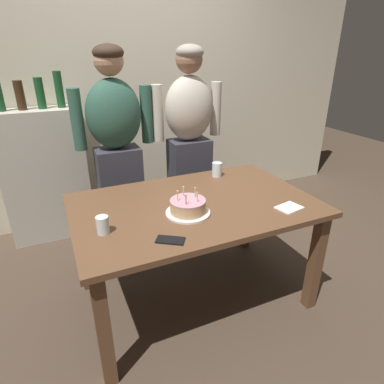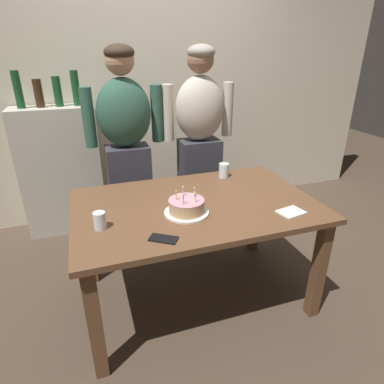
{
  "view_description": "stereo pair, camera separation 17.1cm",
  "coord_description": "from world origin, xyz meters",
  "px_view_note": "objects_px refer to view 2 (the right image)",
  "views": [
    {
      "loc": [
        -0.77,
        -1.66,
        1.63
      ],
      "look_at": [
        -0.04,
        -0.05,
        0.84
      ],
      "focal_mm": 30.22,
      "sensor_mm": 36.0,
      "label": 1
    },
    {
      "loc": [
        -0.61,
        -1.72,
        1.63
      ],
      "look_at": [
        -0.04,
        -0.05,
        0.84
      ],
      "focal_mm": 30.22,
      "sensor_mm": 36.0,
      "label": 2
    }
  ],
  "objects_px": {
    "birthday_cake": "(186,207)",
    "person_man_bearded": "(127,152)",
    "water_glass_far": "(224,170)",
    "person_woman_cardigan": "(200,145)",
    "napkin_stack": "(291,212)",
    "cell_phone": "(163,239)",
    "water_glass_near": "(100,221)"
  },
  "relations": [
    {
      "from": "birthday_cake",
      "to": "person_man_bearded",
      "type": "bearing_deg",
      "value": 102.7
    },
    {
      "from": "water_glass_far",
      "to": "person_woman_cardigan",
      "type": "bearing_deg",
      "value": 94.83
    },
    {
      "from": "napkin_stack",
      "to": "person_man_bearded",
      "type": "xyz_separation_m",
      "value": [
        -0.79,
        1.09,
        0.13
      ]
    },
    {
      "from": "napkin_stack",
      "to": "birthday_cake",
      "type": "bearing_deg",
      "value": 162.08
    },
    {
      "from": "cell_phone",
      "to": "napkin_stack",
      "type": "xyz_separation_m",
      "value": [
        0.79,
        0.04,
        0.0
      ]
    },
    {
      "from": "water_glass_near",
      "to": "person_woman_cardigan",
      "type": "distance_m",
      "value": 1.29
    },
    {
      "from": "person_woman_cardigan",
      "to": "napkin_stack",
      "type": "bearing_deg",
      "value": 99.29
    },
    {
      "from": "water_glass_far",
      "to": "person_woman_cardigan",
      "type": "height_order",
      "value": "person_woman_cardigan"
    },
    {
      "from": "water_glass_near",
      "to": "person_man_bearded",
      "type": "relative_size",
      "value": 0.06
    },
    {
      "from": "birthday_cake",
      "to": "water_glass_far",
      "type": "bearing_deg",
      "value": 46.56
    },
    {
      "from": "birthday_cake",
      "to": "water_glass_near",
      "type": "distance_m",
      "value": 0.49
    },
    {
      "from": "person_man_bearded",
      "to": "napkin_stack",
      "type": "bearing_deg",
      "value": 125.89
    },
    {
      "from": "water_glass_far",
      "to": "person_man_bearded",
      "type": "distance_m",
      "value": 0.78
    },
    {
      "from": "cell_phone",
      "to": "napkin_stack",
      "type": "distance_m",
      "value": 0.79
    },
    {
      "from": "person_woman_cardigan",
      "to": "birthday_cake",
      "type": "bearing_deg",
      "value": 65.65
    },
    {
      "from": "water_glass_near",
      "to": "person_woman_cardigan",
      "type": "xyz_separation_m",
      "value": [
        0.9,
        0.92,
        0.09
      ]
    },
    {
      "from": "person_man_bearded",
      "to": "person_woman_cardigan",
      "type": "distance_m",
      "value": 0.61
    },
    {
      "from": "birthday_cake",
      "to": "water_glass_near",
      "type": "height_order",
      "value": "birthday_cake"
    },
    {
      "from": "person_woman_cardigan",
      "to": "person_man_bearded",
      "type": "bearing_deg",
      "value": 0.0
    },
    {
      "from": "napkin_stack",
      "to": "person_woman_cardigan",
      "type": "relative_size",
      "value": 0.09
    },
    {
      "from": "water_glass_far",
      "to": "person_woman_cardigan",
      "type": "xyz_separation_m",
      "value": [
        -0.04,
        0.43,
        0.08
      ]
    },
    {
      "from": "napkin_stack",
      "to": "person_man_bearded",
      "type": "height_order",
      "value": "person_man_bearded"
    },
    {
      "from": "birthday_cake",
      "to": "water_glass_near",
      "type": "bearing_deg",
      "value": -178.06
    },
    {
      "from": "person_woman_cardigan",
      "to": "cell_phone",
      "type": "bearing_deg",
      "value": 61.87
    },
    {
      "from": "water_glass_near",
      "to": "napkin_stack",
      "type": "xyz_separation_m",
      "value": [
        1.08,
        -0.17,
        -0.04
      ]
    },
    {
      "from": "cell_phone",
      "to": "person_man_bearded",
      "type": "distance_m",
      "value": 1.14
    },
    {
      "from": "birthday_cake",
      "to": "napkin_stack",
      "type": "distance_m",
      "value": 0.62
    },
    {
      "from": "cell_phone",
      "to": "water_glass_far",
      "type": "bearing_deg",
      "value": 81.31
    },
    {
      "from": "water_glass_far",
      "to": "person_woman_cardigan",
      "type": "relative_size",
      "value": 0.06
    },
    {
      "from": "cell_phone",
      "to": "person_man_bearded",
      "type": "bearing_deg",
      "value": 124.08
    },
    {
      "from": "water_glass_near",
      "to": "napkin_stack",
      "type": "height_order",
      "value": "water_glass_near"
    },
    {
      "from": "napkin_stack",
      "to": "person_woman_cardigan",
      "type": "xyz_separation_m",
      "value": [
        -0.18,
        1.09,
        0.13
      ]
    }
  ]
}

